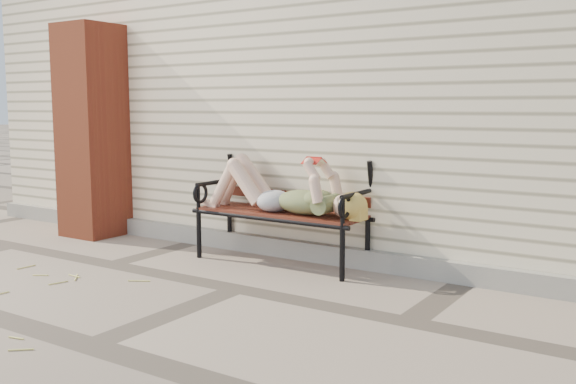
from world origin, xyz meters
The scene contains 6 objects.
ground centered at (0.00, 0.00, 0.00)m, with size 80.00×80.00×0.00m, color gray.
house_wall centered at (0.00, 3.00, 1.50)m, with size 8.00×4.00×3.00m, color beige.
foundation_strip centered at (0.00, 0.97, 0.07)m, with size 8.00×0.10×0.15m, color gray.
brick_pillar centered at (-2.30, 0.75, 1.00)m, with size 0.50×0.50×2.00m, color #983D22.
garden_bench centered at (-0.16, 0.86, 0.55)m, with size 1.51×0.60×0.98m.
reading_woman centered at (-0.15, 0.74, 0.58)m, with size 1.43×0.32×0.45m.
Camera 1 is at (2.61, -3.37, 1.23)m, focal length 40.00 mm.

